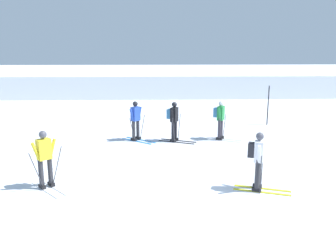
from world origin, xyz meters
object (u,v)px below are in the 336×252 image
at_px(skier_black, 174,120).
at_px(skier_green, 220,118).
at_px(skier_blue, 136,120).
at_px(skier_yellow, 45,158).
at_px(trail_marker_pole, 268,105).
at_px(skier_white, 258,158).

distance_m(skier_black, skier_green, 2.04).
distance_m(skier_blue, skier_yellow, 5.69).
relative_size(skier_green, trail_marker_pole, 0.85).
height_order(skier_yellow, skier_green, same).
xyz_separation_m(skier_black, trail_marker_pole, (4.96, 3.06, 0.05)).
distance_m(skier_yellow, skier_white, 6.09).
bearing_deg(trail_marker_pole, skier_white, -108.65).
xyz_separation_m(skier_white, skier_black, (-2.13, 5.35, -0.00)).
bearing_deg(skier_blue, skier_black, -7.35).
height_order(skier_green, trail_marker_pole, trail_marker_pole).
distance_m(skier_black, trail_marker_pole, 5.83).
xyz_separation_m(skier_blue, trail_marker_pole, (6.59, 2.85, 0.09)).
height_order(skier_white, skier_green, same).
bearing_deg(skier_blue, trail_marker_pole, 23.40).
distance_m(skier_blue, skier_black, 1.64).
relative_size(skier_blue, skier_white, 1.00).
relative_size(skier_white, skier_black, 1.00).
bearing_deg(skier_black, trail_marker_pole, 31.66).
bearing_deg(skier_black, skier_green, 7.01).
relative_size(skier_black, skier_green, 1.00).
xyz_separation_m(skier_white, trail_marker_pole, (2.84, 8.41, 0.05)).
relative_size(skier_yellow, trail_marker_pole, 0.85).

